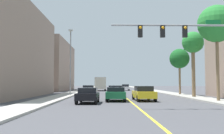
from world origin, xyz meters
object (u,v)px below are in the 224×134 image
at_px(palm_near, 217,24).
at_px(car_gray, 89,89).
at_px(street_lamp, 70,59).
at_px(delivery_truck, 100,84).
at_px(traffic_signal_mast, 196,41).
at_px(car_green, 116,94).
at_px(car_white, 125,87).
at_px(car_yellow, 144,93).
at_px(car_black, 88,95).
at_px(car_silver, 115,91).
at_px(palm_far, 179,59).
at_px(palm_mid, 193,44).

height_order(palm_near, car_gray, palm_near).
xyz_separation_m(street_lamp, car_gray, (1.95, 6.91, -4.30)).
height_order(car_gray, delivery_truck, delivery_truck).
relative_size(traffic_signal_mast, car_green, 2.03).
bearing_deg(car_white, car_yellow, -89.40).
bearing_deg(palm_near, car_white, 99.66).
bearing_deg(car_gray, car_white, -110.74).
distance_m(street_lamp, car_yellow, 13.23).
xyz_separation_m(traffic_signal_mast, car_black, (-7.96, 4.67, -4.02)).
relative_size(car_gray, car_white, 1.00).
bearing_deg(car_silver, palm_near, -38.90).
relative_size(palm_near, delivery_truck, 1.15).
xyz_separation_m(palm_far, car_gray, (-13.51, 4.76, -4.51)).
xyz_separation_m(palm_near, car_white, (-6.11, 35.91, -6.56)).
height_order(street_lamp, palm_far, street_lamp).
distance_m(street_lamp, car_white, 26.95).
distance_m(traffic_signal_mast, car_silver, 14.80).
height_order(street_lamp, delivery_truck, street_lamp).
xyz_separation_m(car_black, car_silver, (2.67, 8.56, 0.06)).
height_order(car_gray, car_green, car_gray).
height_order(palm_far, car_gray, palm_far).
xyz_separation_m(palm_far, car_black, (-12.14, -14.14, -4.54)).
distance_m(traffic_signal_mast, car_gray, 25.67).
relative_size(car_green, delivery_truck, 0.58).
bearing_deg(car_green, palm_mid, 30.31).
distance_m(car_green, car_black, 3.68).
distance_m(palm_near, delivery_truck, 36.14).
relative_size(palm_near, palm_mid, 1.15).
distance_m(car_silver, delivery_truck, 26.30).
bearing_deg(car_green, car_black, -131.08).
distance_m(traffic_signal_mast, palm_far, 19.28).
xyz_separation_m(street_lamp, car_black, (3.32, -11.99, -4.32)).
relative_size(palm_mid, palm_far, 1.18).
bearing_deg(car_yellow, traffic_signal_mast, -72.35).
height_order(street_lamp, car_green, street_lamp).
distance_m(palm_near, palm_far, 13.25).
height_order(traffic_signal_mast, palm_near, palm_near).
bearing_deg(palm_near, delivery_truck, 109.42).
bearing_deg(palm_near, street_lamp, 144.43).
bearing_deg(car_silver, car_white, 83.61).
height_order(palm_near, car_black, palm_near).
bearing_deg(palm_mid, car_green, -152.23).
bearing_deg(car_black, car_yellow, 30.37).
distance_m(traffic_signal_mast, palm_near, 7.44).
xyz_separation_m(traffic_signal_mast, car_yellow, (-2.67, 7.57, -3.96)).
bearing_deg(car_black, car_gray, 95.78).
bearing_deg(delivery_truck, car_white, 20.01).
xyz_separation_m(palm_near, palm_mid, (-0.05, 6.55, -0.86)).
distance_m(palm_near, car_green, 11.59).
xyz_separation_m(car_black, delivery_truck, (0.10, 34.72, 0.90)).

